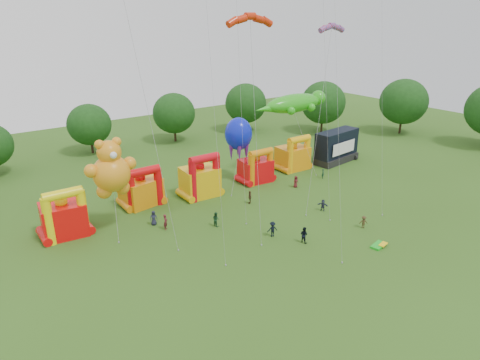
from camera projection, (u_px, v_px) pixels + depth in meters
ground at (375, 284)px, 40.20m from camera, size 160.00×160.00×0.00m
tree_ring at (369, 226)px, 37.77m from camera, size 121.28×123.36×12.07m
bouncy_castle_0 at (64, 217)px, 48.29m from camera, size 5.11×4.26×6.04m
bouncy_castle_1 at (142, 190)px, 56.30m from camera, size 5.41×4.62×5.57m
bouncy_castle_2 at (201, 180)px, 59.01m from camera, size 5.05×4.16×6.32m
bouncy_castle_3 at (256, 169)px, 64.30m from camera, size 4.86×4.08×5.34m
bouncy_castle_4 at (294, 156)px, 69.45m from camera, size 4.91×4.02×5.81m
stage_trailer at (337, 147)px, 72.93m from camera, size 8.95×4.18×5.47m
teddy_bear_kite at (112, 178)px, 47.73m from camera, size 5.90×5.28×11.23m
gecko_kite at (295, 108)px, 67.83m from camera, size 14.33×8.15×12.15m
octopus_kite at (237, 156)px, 62.90m from camera, size 6.98×7.11×9.66m
parafoil_kites at (268, 117)px, 48.94m from camera, size 30.65×9.47×31.41m
diamond_kites at (299, 87)px, 46.19m from camera, size 25.12×19.32×43.24m
folded_kite_bundle at (379, 245)px, 46.70m from camera, size 2.16×1.42×0.31m
spectator_0 at (154, 218)px, 51.19m from camera, size 1.05×0.89×1.84m
spectator_1 at (166, 222)px, 50.11m from camera, size 0.81×0.84×1.93m
spectator_2 at (216, 219)px, 50.97m from camera, size 0.75×0.93×1.80m
spectator_3 at (272, 229)px, 48.54m from camera, size 1.33×1.00×1.83m
spectator_4 at (250, 197)px, 57.09m from camera, size 0.99×1.11×1.80m
spectator_5 at (323, 205)px, 55.02m from camera, size 1.04×1.47×1.53m
spectator_6 at (296, 182)px, 62.45m from camera, size 0.89×0.62×1.75m
spectator_7 at (323, 174)px, 65.93m from camera, size 0.62×0.66×1.52m
spectator_8 at (304, 235)px, 47.26m from camera, size 0.89×1.04×1.87m
spectator_9 at (363, 222)px, 50.55m from camera, size 1.13×1.06×1.53m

